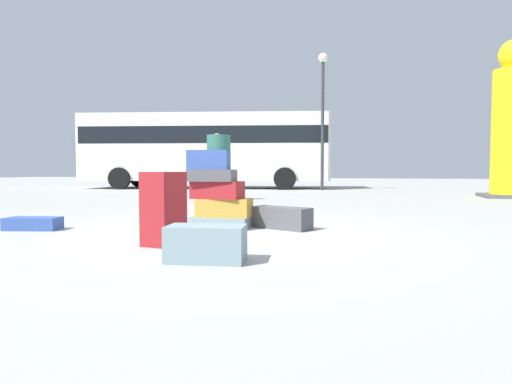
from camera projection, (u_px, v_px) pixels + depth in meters
The scene contains 12 objects.
ground_plane at pixel (230, 233), 5.21m from camera, with size 80.00×80.00×0.00m, color #9E9E99.
suitcase_tower at pixel (218, 191), 5.61m from camera, with size 0.83×0.49×1.22m.
suitcase_slate_white_trunk at pixel (206, 244), 3.55m from camera, with size 0.65×0.34×0.30m, color gray.
suitcase_navy_right_side at pixel (33, 224), 5.47m from camera, with size 0.67×0.30×0.16m, color #334F99.
suitcase_charcoal_behind_tower at pixel (281, 218), 5.59m from camera, with size 0.80×0.30×0.28m, color #4C4C51.
suitcase_tan_foreground_near at pixel (219, 203), 8.01m from camera, with size 0.77×0.33×0.29m, color #B28C33.
suitcase_maroon_foreground_far at pixel (164, 208), 4.36m from camera, with size 0.30×0.41×0.75m, color maroon.
suitcase_cream_left_side at pixel (189, 214), 6.42m from camera, with size 0.70×0.28×0.22m, color beige.
person_bearded_onlooker at pixel (217, 161), 10.80m from camera, with size 0.30×0.34×1.71m.
yellow_dummy_statue at pixel (512, 128), 11.99m from camera, with size 1.51×1.51×4.43m.
parked_bus at pixel (206, 146), 18.51m from camera, with size 10.76×4.72×3.15m.
lamp_post at pixel (323, 99), 16.60m from camera, with size 0.36×0.36×5.33m.
Camera 1 is at (1.72, -4.89, 0.76)m, focal length 29.88 mm.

